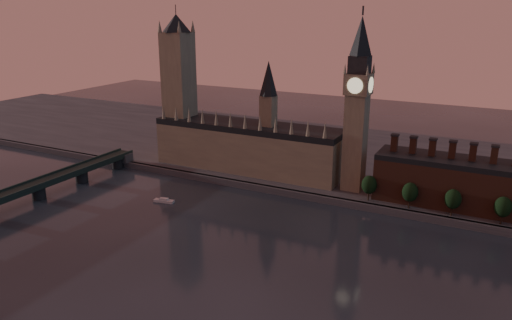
{
  "coord_description": "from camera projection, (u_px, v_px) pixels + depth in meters",
  "views": [
    {
      "loc": [
        88.95,
        -171.74,
        109.99
      ],
      "look_at": [
        -28.02,
        55.0,
        31.92
      ],
      "focal_mm": 35.0,
      "sensor_mm": 36.0,
      "label": 1
    }
  ],
  "objects": [
    {
      "name": "westminster_bridge",
      "position": [
        9.0,
        198.0,
        280.61
      ],
      "size": [
        14.0,
        200.0,
        11.55
      ],
      "color": "#1D2E27",
      "rests_on": "ground"
    },
    {
      "name": "victoria_tower",
      "position": [
        179.0,
        83.0,
        350.17
      ],
      "size": [
        24.0,
        24.0,
        108.0
      ],
      "color": "gray",
      "rests_on": "north_bank"
    },
    {
      "name": "embankment_tree_2",
      "position": [
        453.0,
        199.0,
        262.51
      ],
      "size": [
        8.6,
        8.6,
        14.88
      ],
      "color": "black",
      "rests_on": "north_bank"
    },
    {
      "name": "ground",
      "position": [
        255.0,
        271.0,
        217.12
      ],
      "size": [
        900.0,
        900.0,
        0.0
      ],
      "primitive_type": "plane",
      "color": "black",
      "rests_on": "ground"
    },
    {
      "name": "north_bank",
      "position": [
        366.0,
        161.0,
        367.84
      ],
      "size": [
        900.0,
        182.0,
        4.0
      ],
      "color": "#4D4E53",
      "rests_on": "ground"
    },
    {
      "name": "chimney_block",
      "position": [
        479.0,
        185.0,
        270.32
      ],
      "size": [
        110.0,
        25.0,
        37.0
      ],
      "color": "brown",
      "rests_on": "north_bank"
    },
    {
      "name": "river_boat",
      "position": [
        164.0,
        201.0,
        294.34
      ],
      "size": [
        12.73,
        5.65,
        2.46
      ],
      "rotation": [
        0.0,
        0.0,
        0.18
      ],
      "color": "#BDBDBD",
      "rests_on": "ground"
    },
    {
      "name": "embankment_tree_3",
      "position": [
        503.0,
        207.0,
        252.13
      ],
      "size": [
        8.6,
        8.6,
        14.88
      ],
      "color": "black",
      "rests_on": "north_bank"
    },
    {
      "name": "palace_of_westminster",
      "position": [
        249.0,
        144.0,
        336.69
      ],
      "size": [
        130.0,
        30.3,
        74.0
      ],
      "color": "gray",
      "rests_on": "north_bank"
    },
    {
      "name": "big_ben",
      "position": [
        357.0,
        103.0,
        289.59
      ],
      "size": [
        15.0,
        15.0,
        107.0
      ],
      "color": "gray",
      "rests_on": "north_bank"
    },
    {
      "name": "embankment_tree_1",
      "position": [
        410.0,
        192.0,
        272.36
      ],
      "size": [
        8.6,
        8.6,
        14.88
      ],
      "color": "black",
      "rests_on": "north_bank"
    },
    {
      "name": "embankment_tree_0",
      "position": [
        369.0,
        185.0,
        283.67
      ],
      "size": [
        8.6,
        8.6,
        14.88
      ],
      "color": "black",
      "rests_on": "north_bank"
    }
  ]
}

